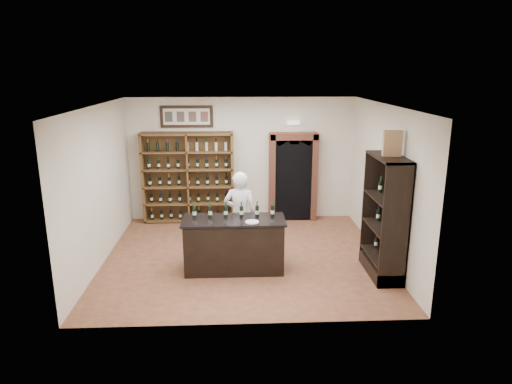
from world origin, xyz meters
TOP-DOWN VIEW (x-y plane):
  - floor at (0.00, 0.00)m, footprint 5.50×5.50m
  - ceiling at (0.00, 0.00)m, footprint 5.50×5.50m
  - wall_back at (0.00, 2.50)m, footprint 5.50×0.04m
  - wall_left at (-2.75, 0.00)m, footprint 0.04×5.00m
  - wall_right at (2.75, 0.00)m, footprint 0.04×5.00m
  - wine_shelf at (-1.30, 2.33)m, footprint 2.20×0.38m
  - framed_picture at (-1.30, 2.47)m, footprint 1.25×0.04m
  - arched_doorway at (1.25, 2.33)m, footprint 1.17×0.35m
  - emergency_light at (1.25, 2.42)m, footprint 0.30×0.10m
  - tasting_counter at (-0.20, -0.60)m, footprint 1.88×0.78m
  - counter_bottle_0 at (-0.92, -0.49)m, footprint 0.07×0.07m
  - counter_bottle_1 at (-0.63, -0.49)m, footprint 0.07×0.07m
  - counter_bottle_2 at (-0.34, -0.49)m, footprint 0.07×0.07m
  - counter_bottle_3 at (-0.06, -0.49)m, footprint 0.07×0.07m
  - counter_bottle_4 at (0.23, -0.49)m, footprint 0.07×0.07m
  - counter_bottle_5 at (0.52, -0.49)m, footprint 0.07×0.07m
  - side_cabinet at (2.52, -0.90)m, footprint 0.48×1.20m
  - shopkeeper at (-0.08, 0.00)m, footprint 0.70×0.51m
  - plate at (0.13, -0.81)m, footprint 0.25×0.25m
  - wine_crate at (2.52, -0.90)m, footprint 0.33×0.17m

SIDE VIEW (x-z plane):
  - floor at x=0.00m, z-range 0.00..0.00m
  - tasting_counter at x=-0.20m, z-range -0.01..0.99m
  - side_cabinet at x=2.52m, z-range -0.35..1.85m
  - shopkeeper at x=-0.08m, z-range 0.00..1.75m
  - plate at x=0.13m, z-range 1.00..1.02m
  - wine_shelf at x=-1.30m, z-range 0.00..2.20m
  - counter_bottle_0 at x=-0.92m, z-range 0.96..1.26m
  - counter_bottle_1 at x=-0.63m, z-range 0.96..1.26m
  - counter_bottle_2 at x=-0.34m, z-range 0.96..1.26m
  - counter_bottle_3 at x=-0.06m, z-range 0.96..1.26m
  - counter_bottle_4 at x=0.23m, z-range 0.96..1.26m
  - counter_bottle_5 at x=0.52m, z-range 0.96..1.26m
  - arched_doorway at x=1.25m, z-range 0.05..2.22m
  - wall_back at x=0.00m, z-range 0.00..3.00m
  - wall_left at x=-2.75m, z-range 0.00..3.00m
  - wall_right at x=2.75m, z-range 0.00..3.00m
  - emergency_light at x=1.25m, z-range 2.35..2.45m
  - wine_crate at x=2.52m, z-range 2.20..2.64m
  - framed_picture at x=-1.30m, z-range 2.29..2.81m
  - ceiling at x=0.00m, z-range 3.00..3.00m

